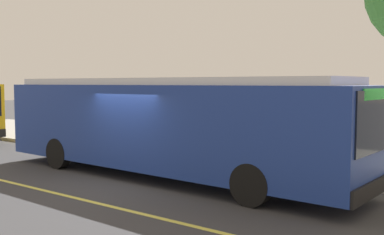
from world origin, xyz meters
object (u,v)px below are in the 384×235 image
Objects in this scene: transit_bus_main at (164,123)px; pedestrian_commuter at (176,128)px; waiting_bench at (190,136)px; route_sign_post at (218,109)px.

pedestrian_commuter is (-1.91, 2.88, -0.50)m from transit_bus_main.
waiting_bench is (-2.56, 4.54, -0.99)m from transit_bus_main.
pedestrian_commuter is (-2.25, 0.53, -0.84)m from route_sign_post.
transit_bus_main is 7.65× the size of waiting_bench.
transit_bus_main reaches higher than pedestrian_commuter.
transit_bus_main is at bearing -60.54° from waiting_bench.
route_sign_post is (0.34, 2.36, 0.34)m from transit_bus_main.
waiting_bench is 0.95× the size of pedestrian_commuter.
waiting_bench is at bearing 143.07° from route_sign_post.
route_sign_post reaches higher than waiting_bench.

